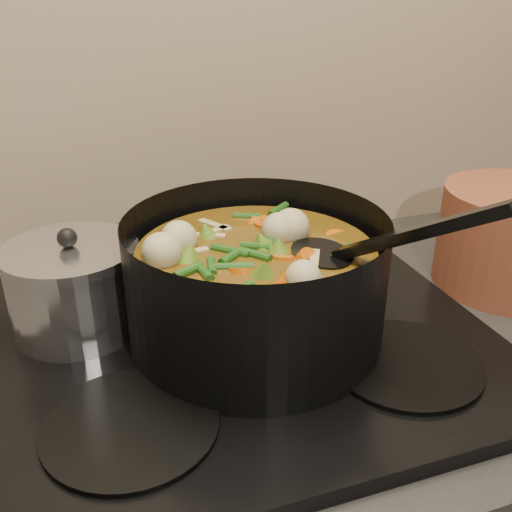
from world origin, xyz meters
name	(u,v)px	position (x,y,z in m)	size (l,w,h in m)	color
stovetop	(242,337)	(0.00, 1.93, 0.92)	(0.62, 0.54, 0.03)	black
stockpot	(257,283)	(0.02, 1.92, 1.00)	(0.40, 0.42, 0.23)	black
saucepan	(75,287)	(-0.20, 2.01, 0.99)	(0.17, 0.17, 0.14)	silver
terracotta_crock	(512,238)	(0.44, 1.96, 0.99)	(0.22, 0.22, 0.15)	brown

